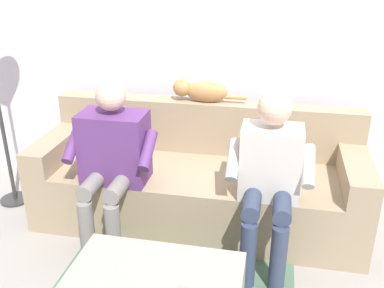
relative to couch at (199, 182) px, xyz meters
name	(u,v)px	position (x,y,z in m)	size (l,w,h in m)	color
ground_plane	(177,278)	(0.00, 0.74, -0.30)	(8.00, 8.00, 0.00)	gray
back_wall	(213,36)	(0.00, -0.55, 1.00)	(4.75, 0.06, 2.60)	silver
couch	(199,182)	(0.00, 0.00, 0.00)	(2.38, 0.84, 0.84)	#9E896B
person_left_seated	(270,171)	(-0.52, 0.40, 0.35)	(0.53, 0.55, 1.13)	beige
person_right_seated	(112,154)	(0.52, 0.38, 0.35)	(0.59, 0.53, 1.14)	#5B3370
cat_on_backrest	(199,90)	(0.05, -0.28, 0.63)	(0.56, 0.13, 0.17)	#B7844C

